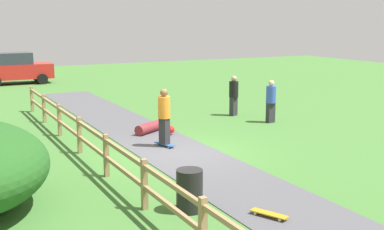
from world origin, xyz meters
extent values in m
plane|color=#427533|center=(0.00, 0.00, 0.00)|extent=(60.00, 60.00, 0.00)
cube|color=#515156|center=(0.00, 0.00, 0.01)|extent=(2.40, 28.00, 0.02)
cube|color=#997A51|center=(-2.60, -6.43, 0.55)|extent=(0.12, 0.12, 1.10)
cube|color=#997A51|center=(-2.60, -3.86, 0.55)|extent=(0.12, 0.12, 1.10)
cube|color=#997A51|center=(-2.60, -1.29, 0.55)|extent=(0.12, 0.12, 1.10)
cube|color=#997A51|center=(-2.60, 1.29, 0.55)|extent=(0.12, 0.12, 1.10)
cube|color=#997A51|center=(-2.60, 3.86, 0.55)|extent=(0.12, 0.12, 1.10)
cube|color=#997A51|center=(-2.60, 6.43, 0.55)|extent=(0.12, 0.12, 1.10)
cube|color=#997A51|center=(-2.60, 9.00, 0.55)|extent=(0.12, 0.12, 1.10)
cube|color=#997A51|center=(-2.60, 0.00, 0.50)|extent=(0.08, 18.00, 0.09)
cube|color=#997A51|center=(-2.60, 0.00, 0.95)|extent=(0.08, 18.00, 0.09)
cylinder|color=black|center=(-1.80, -4.38, 0.45)|extent=(0.56, 0.56, 0.90)
cube|color=#265999|center=(-0.04, 0.80, 0.09)|extent=(0.41, 0.82, 0.02)
cylinder|color=silver|center=(-0.19, 1.05, 0.05)|extent=(0.05, 0.07, 0.06)
cylinder|color=silver|center=(-0.04, 1.09, 0.05)|extent=(0.05, 0.07, 0.06)
cylinder|color=silver|center=(-0.04, 0.52, 0.05)|extent=(0.05, 0.07, 0.06)
cylinder|color=silver|center=(0.11, 0.56, 0.05)|extent=(0.05, 0.07, 0.06)
cube|color=#2D2D33|center=(-0.04, 0.80, 0.51)|extent=(0.28, 0.36, 0.82)
cylinder|color=orange|center=(-0.04, 0.80, 1.26)|extent=(0.47, 0.47, 0.68)
sphere|color=brown|center=(-0.04, 0.80, 1.73)|extent=(0.25, 0.25, 0.25)
cylinder|color=maroon|center=(0.36, 2.87, 0.20)|extent=(1.42, 1.08, 0.36)
sphere|color=red|center=(0.81, 2.16, 0.20)|extent=(0.26, 0.26, 0.26)
cube|color=#BF8C19|center=(-0.54, -5.46, 0.09)|extent=(0.52, 0.81, 0.02)
cylinder|color=silver|center=(-0.73, -5.23, 0.05)|extent=(0.05, 0.07, 0.06)
cylinder|color=silver|center=(-0.59, -5.17, 0.05)|extent=(0.05, 0.07, 0.06)
cylinder|color=silver|center=(-0.49, -5.74, 0.05)|extent=(0.05, 0.07, 0.06)
cylinder|color=silver|center=(-0.36, -5.68, 0.05)|extent=(0.05, 0.07, 0.06)
cube|color=#2D2D33|center=(5.18, 2.40, 0.39)|extent=(0.35, 0.24, 0.77)
cylinder|color=blue|center=(5.18, 2.40, 1.09)|extent=(0.43, 0.43, 0.64)
sphere|color=beige|center=(5.18, 2.40, 1.53)|extent=(0.23, 0.23, 0.23)
cube|color=#2D2D33|center=(4.66, 4.28, 0.39)|extent=(0.37, 0.31, 0.78)
cylinder|color=black|center=(4.66, 4.28, 1.10)|extent=(0.50, 0.50, 0.65)
sphere|color=tan|center=(4.66, 4.28, 1.54)|extent=(0.23, 0.23, 0.23)
cube|color=red|center=(-1.67, 19.19, 0.77)|extent=(4.21, 1.72, 0.90)
cube|color=#2D333D|center=(-1.87, 19.19, 1.57)|extent=(2.21, 1.57, 0.70)
cylinder|color=black|center=(-0.32, 20.06, 0.32)|extent=(0.64, 0.24, 0.64)
cylinder|color=black|center=(-0.33, 18.30, 0.32)|extent=(0.64, 0.24, 0.64)
camera|label=1|loc=(-6.40, -13.40, 3.99)|focal=47.66mm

